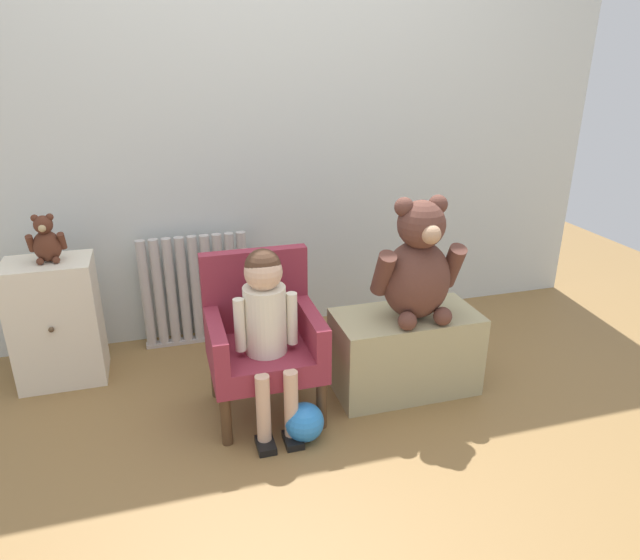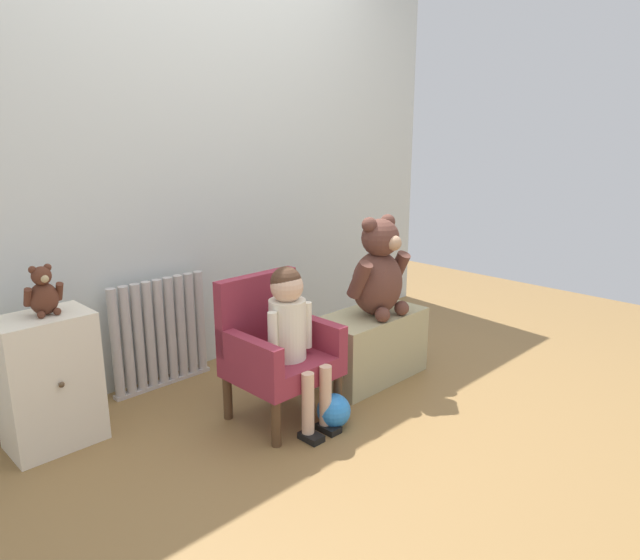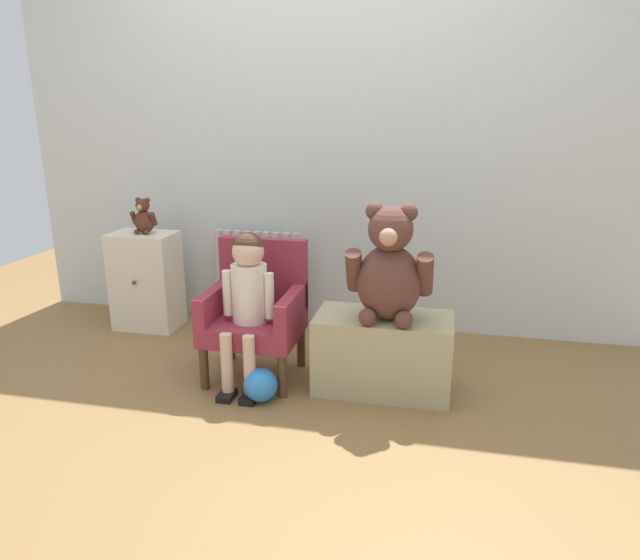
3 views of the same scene
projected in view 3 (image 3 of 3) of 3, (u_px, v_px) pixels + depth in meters
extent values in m
plane|color=olive|center=(270.00, 415.00, 2.51)|extent=(6.00, 6.00, 0.00)
cube|color=silver|center=(327.00, 126.00, 3.30)|extent=(3.80, 0.05, 2.40)
cylinder|color=#B6B0AC|center=(220.00, 274.00, 3.57)|extent=(0.05, 0.05, 0.57)
cylinder|color=#B6B0AC|center=(229.00, 275.00, 3.56)|extent=(0.05, 0.05, 0.57)
cylinder|color=#B6B0AC|center=(239.00, 275.00, 3.55)|extent=(0.05, 0.05, 0.57)
cylinder|color=#B6B0AC|center=(248.00, 276.00, 3.53)|extent=(0.05, 0.05, 0.57)
cylinder|color=#B6B0AC|center=(258.00, 277.00, 3.52)|extent=(0.05, 0.05, 0.57)
cylinder|color=#B6B0AC|center=(267.00, 277.00, 3.51)|extent=(0.05, 0.05, 0.57)
cylinder|color=#B6B0AC|center=(277.00, 278.00, 3.50)|extent=(0.05, 0.05, 0.57)
cylinder|color=#B6B0AC|center=(287.00, 278.00, 3.48)|extent=(0.05, 0.05, 0.57)
cylinder|color=#B6B0AC|center=(297.00, 279.00, 3.47)|extent=(0.05, 0.05, 0.57)
cube|color=#B6B0AC|center=(259.00, 321.00, 3.61)|extent=(0.56, 0.05, 0.02)
cube|color=beige|center=(147.00, 281.00, 3.47)|extent=(0.38, 0.26, 0.59)
sphere|color=#4C3823|center=(134.00, 283.00, 3.33)|extent=(0.02, 0.02, 0.02)
cube|color=maroon|center=(254.00, 327.00, 2.81)|extent=(0.45, 0.42, 0.10)
cube|color=maroon|center=(263.00, 273.00, 2.91)|extent=(0.45, 0.06, 0.36)
cube|color=maroon|center=(215.00, 301.00, 2.81)|extent=(0.06, 0.42, 0.14)
cube|color=maroon|center=(292.00, 307.00, 2.73)|extent=(0.06, 0.42, 0.14)
cylinder|color=#4C331E|center=(204.00, 368.00, 2.73)|extent=(0.04, 0.04, 0.21)
cylinder|color=#4C331E|center=(282.00, 376.00, 2.65)|extent=(0.04, 0.04, 0.21)
cylinder|color=#4C331E|center=(231.00, 340.00, 3.06)|extent=(0.04, 0.04, 0.21)
cylinder|color=#4C331E|center=(301.00, 346.00, 2.97)|extent=(0.04, 0.04, 0.21)
cylinder|color=silver|center=(250.00, 293.00, 2.71)|extent=(0.17, 0.17, 0.28)
sphere|color=#D8AD8E|center=(248.00, 251.00, 2.66)|extent=(0.15, 0.15, 0.15)
sphere|color=#472D1E|center=(248.00, 247.00, 2.65)|extent=(0.14, 0.14, 0.14)
cylinder|color=#D8AD8E|center=(227.00, 363.00, 2.63)|extent=(0.06, 0.06, 0.28)
cube|color=black|center=(227.00, 395.00, 2.65)|extent=(0.07, 0.11, 0.03)
cylinder|color=#D8AD8E|center=(249.00, 365.00, 2.61)|extent=(0.06, 0.06, 0.28)
cube|color=black|center=(249.00, 398.00, 2.63)|extent=(0.07, 0.11, 0.03)
cylinder|color=silver|center=(227.00, 293.00, 2.72)|extent=(0.04, 0.04, 0.22)
cylinder|color=silver|center=(269.00, 296.00, 2.67)|extent=(0.04, 0.04, 0.22)
cube|color=tan|center=(383.00, 353.00, 2.70)|extent=(0.64, 0.33, 0.37)
ellipsoid|color=brown|center=(389.00, 283.00, 2.57)|extent=(0.29, 0.25, 0.35)
sphere|color=brown|center=(391.00, 229.00, 2.49)|extent=(0.20, 0.20, 0.20)
sphere|color=tan|center=(388.00, 237.00, 2.41)|extent=(0.08, 0.08, 0.08)
sphere|color=brown|center=(374.00, 211.00, 2.49)|extent=(0.08, 0.08, 0.08)
sphere|color=brown|center=(409.00, 212.00, 2.46)|extent=(0.08, 0.08, 0.08)
cylinder|color=brown|center=(354.00, 270.00, 2.57)|extent=(0.07, 0.15, 0.21)
cylinder|color=brown|center=(425.00, 274.00, 2.51)|extent=(0.07, 0.15, 0.21)
sphere|color=brown|center=(367.00, 317.00, 2.52)|extent=(0.08, 0.08, 0.08)
sphere|color=brown|center=(404.00, 320.00, 2.49)|extent=(0.08, 0.08, 0.08)
ellipsoid|color=#50291B|center=(144.00, 222.00, 3.36)|extent=(0.12, 0.10, 0.14)
sphere|color=#50291B|center=(143.00, 205.00, 3.33)|extent=(0.08, 0.08, 0.08)
sphere|color=tan|center=(140.00, 207.00, 3.30)|extent=(0.03, 0.03, 0.03)
sphere|color=#50291B|center=(138.00, 200.00, 3.33)|extent=(0.03, 0.03, 0.03)
sphere|color=#50291B|center=(147.00, 200.00, 3.32)|extent=(0.03, 0.03, 0.03)
cylinder|color=#50291B|center=(134.00, 218.00, 3.36)|extent=(0.03, 0.06, 0.08)
cylinder|color=#50291B|center=(153.00, 219.00, 3.34)|extent=(0.03, 0.06, 0.08)
sphere|color=#50291B|center=(137.00, 232.00, 3.34)|extent=(0.03, 0.03, 0.03)
sphere|color=#50291B|center=(147.00, 232.00, 3.33)|extent=(0.03, 0.03, 0.03)
sphere|color=#2C81D8|center=(260.00, 385.00, 2.62)|extent=(0.16, 0.16, 0.16)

